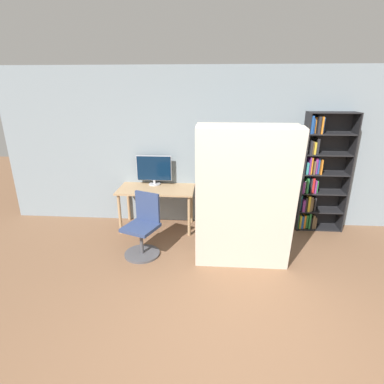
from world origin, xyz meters
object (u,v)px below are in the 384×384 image
(office_chair, at_px, (143,231))
(bookshelf, at_px, (317,176))
(mattress_near, at_px, (245,202))
(monitor, at_px, (154,169))
(mattress_far, at_px, (244,196))

(office_chair, bearing_deg, bookshelf, 21.48)
(mattress_near, bearing_deg, monitor, 136.44)
(monitor, xyz_separation_m, bookshelf, (2.78, -0.00, -0.05))
(bookshelf, distance_m, mattress_near, 1.91)
(office_chair, bearing_deg, mattress_far, -2.77)
(bookshelf, height_order, mattress_near, bookshelf)
(monitor, bearing_deg, bookshelf, -0.06)
(monitor, distance_m, mattress_near, 2.00)
(office_chair, height_order, bookshelf, bookshelf)
(office_chair, xyz_separation_m, mattress_far, (1.42, -0.07, 0.60))
(mattress_near, bearing_deg, office_chair, 168.59)
(mattress_near, xyz_separation_m, mattress_far, (0.00, 0.22, -0.00))
(monitor, distance_m, office_chair, 1.26)
(bookshelf, xyz_separation_m, mattress_far, (-1.33, -1.15, 0.02))
(bookshelf, bearing_deg, mattress_far, -139.11)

